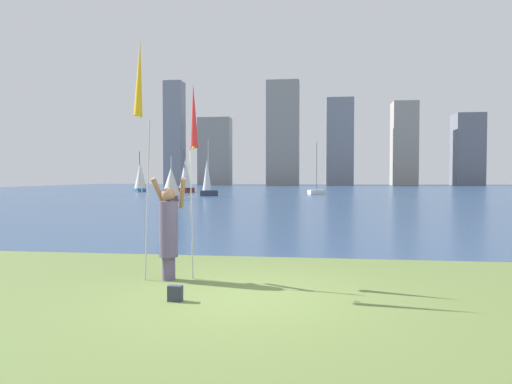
% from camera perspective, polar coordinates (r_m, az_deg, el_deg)
% --- Properties ---
extents(ground, '(120.00, 138.00, 0.12)m').
position_cam_1_polar(ground, '(58.44, 6.13, -0.13)').
color(ground, '#5B7038').
extents(person, '(0.73, 0.54, 2.00)m').
position_cam_1_polar(person, '(9.04, -10.87, -4.62)').
color(person, '#594C72').
rests_on(person, ground).
extents(kite_flag_left, '(0.16, 0.69, 4.61)m').
position_cam_1_polar(kite_flag_left, '(9.02, -14.34, 13.12)').
color(kite_flag_left, '#B2B2B7').
rests_on(kite_flag_left, ground).
extents(kite_flag_right, '(0.16, 0.44, 3.83)m').
position_cam_1_polar(kite_flag_right, '(9.18, -7.79, 8.83)').
color(kite_flag_right, '#B2B2B7').
rests_on(kite_flag_right, ground).
extents(bag, '(0.23, 0.13, 0.25)m').
position_cam_1_polar(bag, '(7.64, -10.06, -12.35)').
color(bag, '#33384C').
rests_on(bag, ground).
extents(sailboat_0, '(2.02, 3.13, 3.75)m').
position_cam_1_polar(sailboat_0, '(39.94, -10.55, 1.02)').
color(sailboat_0, brown).
rests_on(sailboat_0, ground).
extents(sailboat_2, '(2.54, 2.67, 5.47)m').
position_cam_1_polar(sailboat_2, '(63.75, -14.26, 1.89)').
color(sailboat_2, '#2D6084').
rests_on(sailboat_2, ground).
extents(sailboat_3, '(2.11, 1.60, 5.92)m').
position_cam_1_polar(sailboat_3, '(48.26, -6.10, 1.55)').
color(sailboat_3, '#333D51').
rests_on(sailboat_3, ground).
extents(sailboat_7, '(2.07, 1.71, 5.98)m').
position_cam_1_polar(sailboat_7, '(52.90, 7.57, 0.08)').
color(sailboat_7, white).
rests_on(sailboat_7, ground).
extents(sailboat_8, '(2.16, 3.09, 5.54)m').
position_cam_1_polar(sailboat_8, '(59.00, -8.85, 1.99)').
color(sailboat_8, maroon).
rests_on(sailboat_8, ground).
extents(skyline_tower_0, '(4.48, 4.42, 25.48)m').
position_cam_1_polar(skyline_tower_0, '(115.65, -10.14, 7.20)').
color(skyline_tower_0, gray).
rests_on(skyline_tower_0, ground).
extents(skyline_tower_1, '(7.92, 4.25, 16.46)m').
position_cam_1_polar(skyline_tower_1, '(112.99, -5.15, 5.06)').
color(skyline_tower_1, gray).
rests_on(skyline_tower_1, ground).
extents(skyline_tower_2, '(7.72, 4.88, 24.78)m').
position_cam_1_polar(skyline_tower_2, '(110.13, 3.39, 7.31)').
color(skyline_tower_2, gray).
rests_on(skyline_tower_2, ground).
extents(skyline_tower_3, '(6.48, 3.94, 21.02)m').
position_cam_1_polar(skyline_tower_3, '(112.92, 10.41, 6.19)').
color(skyline_tower_3, gray).
rests_on(skyline_tower_3, ground).
extents(skyline_tower_4, '(5.82, 5.55, 20.02)m').
position_cam_1_polar(skyline_tower_4, '(116.27, 18.02, 5.76)').
color(skyline_tower_4, gray).
rests_on(skyline_tower_4, ground).
extents(skyline_tower_5, '(6.45, 6.13, 16.96)m').
position_cam_1_polar(skyline_tower_5, '(120.04, 24.94, 4.82)').
color(skyline_tower_5, slate).
rests_on(skyline_tower_5, ground).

